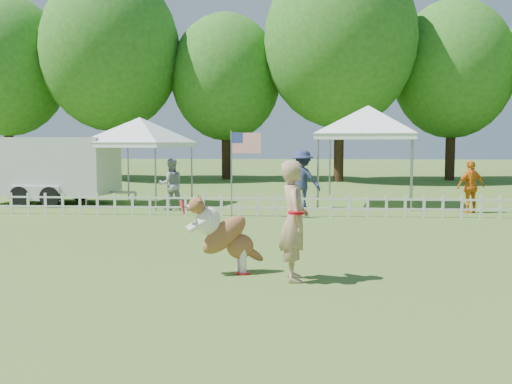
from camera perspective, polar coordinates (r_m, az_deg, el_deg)
ground at (r=8.79m, az=-1.29°, el=-8.30°), size 120.00×120.00×0.00m
picket_fence at (r=15.63m, az=1.06°, el=-1.33°), size 22.00×0.08×0.60m
handler at (r=8.32m, az=3.82°, el=-2.89°), size 0.50×0.69×1.76m
dog at (r=8.81m, az=-3.07°, el=-4.28°), size 1.23×0.76×1.21m
frisbee_on_turf at (r=8.86m, az=-1.32°, el=-8.12°), size 0.27×0.27×0.02m
canopy_tent_left at (r=18.78m, az=-11.47°, el=2.94°), size 3.28×3.28×2.76m
canopy_tent_right at (r=18.82m, az=11.07°, el=3.52°), size 3.54×3.54×3.13m
cargo_trailer at (r=19.90m, az=-19.81°, el=2.09°), size 5.22×2.62×2.23m
flag_pole at (r=15.29m, az=-2.47°, el=1.78°), size 0.88×0.34×2.33m
spectator_a at (r=17.19m, az=-8.50°, el=0.76°), size 0.92×0.84×1.54m
spectator_b at (r=17.39m, az=4.68°, el=1.26°), size 1.33×1.14×1.79m
spectator_c at (r=17.44m, az=20.69°, el=0.51°), size 0.96×0.65×1.51m
tree_far_left at (r=34.54m, az=-23.66°, el=10.36°), size 6.60×6.60×11.00m
tree_left at (r=31.82m, az=-14.29°, el=12.03°), size 7.40×7.40×12.00m
tree_center_left at (r=31.38m, az=-3.03°, el=10.25°), size 6.00×6.00×9.80m
tree_center_right at (r=29.91m, az=8.39°, el=13.17°), size 7.60×7.60×12.60m
tree_right at (r=32.24m, az=19.03°, el=10.39°), size 6.20×6.20×10.40m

